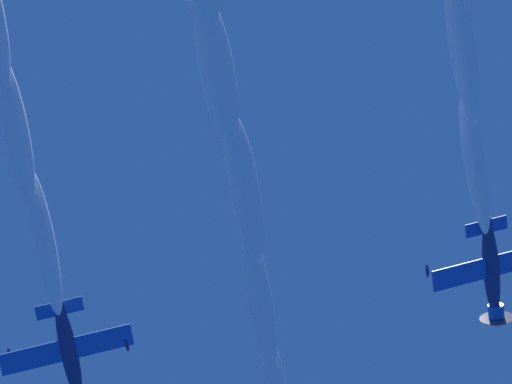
# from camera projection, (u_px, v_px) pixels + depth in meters

# --- Properties ---
(airplane_left_wingman) EXTENTS (7.27, 7.98, 2.76)m
(airplane_left_wingman) POSITION_uv_depth(u_px,v_px,m) (70.00, 355.00, 58.50)
(airplane_left_wingman) COLOR navy
(airplane_right_wingman) EXTENTS (7.31, 7.91, 3.19)m
(airplane_right_wingman) POSITION_uv_depth(u_px,v_px,m) (492.00, 272.00, 60.02)
(airplane_right_wingman) COLOR navy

